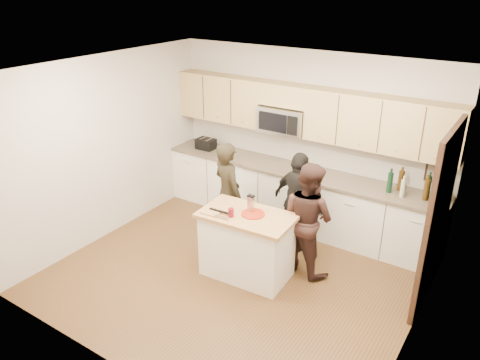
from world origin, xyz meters
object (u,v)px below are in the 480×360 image
Objects in this scene: island at (247,245)px; toaster at (206,144)px; woman_left at (228,194)px; woman_right at (298,202)px; woman_center at (308,218)px.

toaster is at bearing 136.27° from island.
woman_right is at bearing -134.72° from woman_left.
toaster is 0.20× the size of woman_center.
island is 0.80× the size of woman_left.
woman_center reaches higher than toaster.
island is 4.02× the size of toaster.
woman_left is 1.02m from woman_right.
woman_left reaches higher than woman_center.
woman_right is (0.94, 0.38, -0.04)m from woman_left.
island is at bearing -40.47° from toaster.
toaster is 2.20m from woman_right.
woman_left is 1.05× the size of woman_right.
woman_right is (2.09, -0.62, -0.29)m from toaster.
woman_left is 1.01× the size of woman_center.
woman_right is at bearing -31.60° from woman_center.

